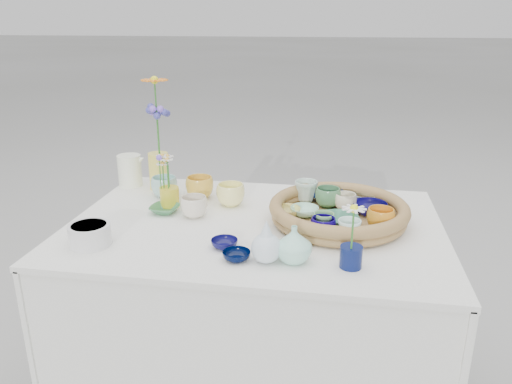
# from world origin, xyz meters

# --- Properties ---
(wicker_tray) EXTENTS (0.47, 0.47, 0.08)m
(wicker_tray) POSITION_xyz_m (0.28, 0.05, 0.80)
(wicker_tray) COLOR brown
(wicker_tray) RESTS_ON display_table
(tray_ceramic_0) EXTENTS (0.15, 0.15, 0.04)m
(tray_ceramic_0) POSITION_xyz_m (0.24, 0.21, 0.80)
(tray_ceramic_0) COLOR navy
(tray_ceramic_0) RESTS_ON wicker_tray
(tray_ceramic_1) EXTENTS (0.13, 0.13, 0.04)m
(tray_ceramic_1) POSITION_xyz_m (0.39, 0.11, 0.80)
(tray_ceramic_1) COLOR #0A0543
(tray_ceramic_1) RESTS_ON wicker_tray
(tray_ceramic_2) EXTENTS (0.10, 0.10, 0.07)m
(tray_ceramic_2) POSITION_xyz_m (0.41, -0.03, 0.82)
(tray_ceramic_2) COLOR orange
(tray_ceramic_2) RESTS_ON wicker_tray
(tray_ceramic_3) EXTENTS (0.15, 0.15, 0.03)m
(tray_ceramic_3) POSITION_xyz_m (0.28, -0.00, 0.80)
(tray_ceramic_3) COLOR #317255
(tray_ceramic_3) RESTS_ON wicker_tray
(tray_ceramic_4) EXTENTS (0.08, 0.08, 0.06)m
(tray_ceramic_4) POSITION_xyz_m (0.23, -0.07, 0.81)
(tray_ceramic_4) COLOR #6FAE6D
(tray_ceramic_4) RESTS_ON wicker_tray
(tray_ceramic_5) EXTENTS (0.13, 0.13, 0.03)m
(tray_ceramic_5) POSITION_xyz_m (0.16, 0.05, 0.80)
(tray_ceramic_5) COLOR #A3E0C7
(tray_ceramic_5) RESTS_ON wicker_tray
(tray_ceramic_6) EXTENTS (0.11, 0.11, 0.08)m
(tray_ceramic_6) POSITION_xyz_m (0.16, 0.19, 0.82)
(tray_ceramic_6) COLOR #AFCDC1
(tray_ceramic_6) RESTS_ON wicker_tray
(tray_ceramic_7) EXTENTS (0.10, 0.10, 0.06)m
(tray_ceramic_7) POSITION_xyz_m (0.30, 0.13, 0.81)
(tray_ceramic_7) COLOR beige
(tray_ceramic_7) RESTS_ON wicker_tray
(tray_ceramic_8) EXTENTS (0.12, 0.12, 0.03)m
(tray_ceramic_8) POSITION_xyz_m (0.38, 0.23, 0.80)
(tray_ceramic_8) COLOR #98BDDC
(tray_ceramic_8) RESTS_ON wicker_tray
(tray_ceramic_9) EXTENTS (0.10, 0.10, 0.06)m
(tray_ceramic_9) POSITION_xyz_m (0.23, -0.12, 0.81)
(tray_ceramic_9) COLOR #0B0053
(tray_ceramic_9) RESTS_ON wicker_tray
(tray_ceramic_10) EXTENTS (0.10, 0.10, 0.03)m
(tray_ceramic_10) POSITION_xyz_m (0.11, 0.04, 0.80)
(tray_ceramic_10) COLOR #E5D067
(tray_ceramic_10) RESTS_ON wicker_tray
(tray_ceramic_11) EXTENTS (0.09, 0.09, 0.07)m
(tray_ceramic_11) POSITION_xyz_m (0.31, -0.13, 0.82)
(tray_ceramic_11) COLOR silver
(tray_ceramic_11) RESTS_ON wicker_tray
(tray_ceramic_12) EXTENTS (0.10, 0.10, 0.07)m
(tray_ceramic_12) POSITION_xyz_m (0.24, 0.15, 0.82)
(tray_ceramic_12) COLOR #467F50
(tray_ceramic_12) RESTS_ON wicker_tray
(loose_ceramic_0) EXTENTS (0.14, 0.14, 0.08)m
(loose_ceramic_0) POSITION_xyz_m (-0.25, 0.21, 0.81)
(loose_ceramic_0) COLOR gold
(loose_ceramic_0) RESTS_ON display_table
(loose_ceramic_1) EXTENTS (0.13, 0.13, 0.08)m
(loose_ceramic_1) POSITION_xyz_m (-0.12, 0.15, 0.81)
(loose_ceramic_1) COLOR #FFF78F
(loose_ceramic_1) RESTS_ON display_table
(loose_ceramic_2) EXTENTS (0.11, 0.11, 0.03)m
(loose_ceramic_2) POSITION_xyz_m (-0.34, 0.04, 0.78)
(loose_ceramic_2) COLOR #3A794B
(loose_ceramic_2) RESTS_ON display_table
(loose_ceramic_3) EXTENTS (0.10, 0.10, 0.08)m
(loose_ceramic_3) POSITION_xyz_m (-0.22, 0.02, 0.80)
(loose_ceramic_3) COLOR beige
(loose_ceramic_3) RESTS_ON display_table
(loose_ceramic_4) EXTENTS (0.10, 0.10, 0.03)m
(loose_ceramic_4) POSITION_xyz_m (-0.06, -0.21, 0.78)
(loose_ceramic_4) COLOR #0B0A42
(loose_ceramic_4) RESTS_ON display_table
(loose_ceramic_5) EXTENTS (0.11, 0.11, 0.08)m
(loose_ceramic_5) POSITION_xyz_m (-0.39, 0.21, 0.80)
(loose_ceramic_5) COLOR #98CAC1
(loose_ceramic_5) RESTS_ON display_table
(loose_ceramic_6) EXTENTS (0.11, 0.11, 0.03)m
(loose_ceramic_6) POSITION_xyz_m (-0.01, -0.28, 0.78)
(loose_ceramic_6) COLOR black
(loose_ceramic_6) RESTS_ON display_table
(fluted_bowl) EXTENTS (0.14, 0.14, 0.07)m
(fluted_bowl) POSITION_xyz_m (-0.47, -0.25, 0.80)
(fluted_bowl) COLOR silver
(fluted_bowl) RESTS_ON display_table
(bud_vase_paleblue) EXTENTS (0.10, 0.10, 0.13)m
(bud_vase_paleblue) POSITION_xyz_m (0.08, -0.28, 0.83)
(bud_vase_paleblue) COLOR silver
(bud_vase_paleblue) RESTS_ON display_table
(bud_vase_seafoam) EXTENTS (0.13, 0.13, 0.11)m
(bud_vase_seafoam) POSITION_xyz_m (0.16, -0.26, 0.82)
(bud_vase_seafoam) COLOR #A0E3CC
(bud_vase_seafoam) RESTS_ON display_table
(bud_vase_cobalt) EXTENTS (0.08, 0.08, 0.06)m
(bud_vase_cobalt) POSITION_xyz_m (0.32, -0.27, 0.80)
(bud_vase_cobalt) COLOR #081245
(bud_vase_cobalt) RESTS_ON display_table
(single_daisy) EXTENTS (0.08, 0.08, 0.14)m
(single_daisy) POSITION_xyz_m (0.32, -0.28, 0.89)
(single_daisy) COLOR white
(single_daisy) RESTS_ON bud_vase_cobalt
(tall_vase_yellow) EXTENTS (0.11, 0.11, 0.15)m
(tall_vase_yellow) POSITION_xyz_m (-0.45, 0.29, 0.84)
(tall_vase_yellow) COLOR #E4D14E
(tall_vase_yellow) RESTS_ON display_table
(gerbera) EXTENTS (0.13, 0.13, 0.31)m
(gerbera) POSITION_xyz_m (-0.44, 0.29, 1.06)
(gerbera) COLOR orange
(gerbera) RESTS_ON tall_vase_yellow
(hydrangea) EXTENTS (0.09, 0.09, 0.24)m
(hydrangea) POSITION_xyz_m (-0.44, 0.29, 1.00)
(hydrangea) COLOR #3E3D9B
(hydrangea) RESTS_ON tall_vase_yellow
(white_pitcher) EXTENTS (0.14, 0.11, 0.13)m
(white_pitcher) POSITION_xyz_m (-0.58, 0.31, 0.83)
(white_pitcher) COLOR white
(white_pitcher) RESTS_ON display_table
(daisy_cup) EXTENTS (0.08, 0.08, 0.08)m
(daisy_cup) POSITION_xyz_m (-0.34, 0.10, 0.80)
(daisy_cup) COLOR gold
(daisy_cup) RESTS_ON display_table
(daisy_posy) EXTENTS (0.08, 0.08, 0.14)m
(daisy_posy) POSITION_xyz_m (-0.35, 0.10, 0.91)
(daisy_posy) COLOR silver
(daisy_posy) RESTS_ON daisy_cup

